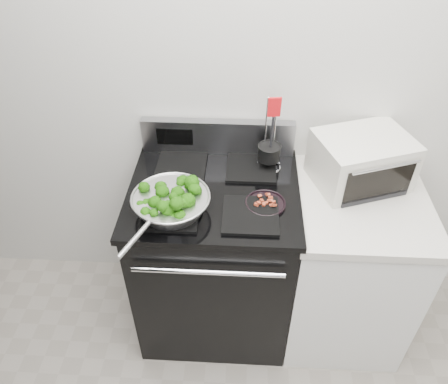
# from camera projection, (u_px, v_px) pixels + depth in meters

# --- Properties ---
(back_wall) EXTENTS (4.00, 0.02, 2.70)m
(back_wall) POSITION_uv_depth(u_px,v_px,m) (283.00, 77.00, 1.99)
(back_wall) COLOR beige
(back_wall) RESTS_ON ground
(gas_range) EXTENTS (0.79, 0.69, 1.13)m
(gas_range) POSITION_uv_depth(u_px,v_px,m) (215.00, 256.00, 2.31)
(gas_range) COLOR black
(gas_range) RESTS_ON floor
(counter) EXTENTS (0.62, 0.68, 0.92)m
(counter) POSITION_uv_depth(u_px,v_px,m) (345.00, 265.00, 2.29)
(counter) COLOR white
(counter) RESTS_ON floor
(skillet) EXTENTS (0.34, 0.52, 0.07)m
(skillet) POSITION_uv_depth(u_px,v_px,m) (171.00, 202.00, 1.86)
(skillet) COLOR silver
(skillet) RESTS_ON gas_range
(broccoli_pile) EXTENTS (0.27, 0.27, 0.09)m
(broccoli_pile) POSITION_uv_depth(u_px,v_px,m) (171.00, 198.00, 1.85)
(broccoli_pile) COLOR black
(broccoli_pile) RESTS_ON skillet
(bacon_plate) EXTENTS (0.18, 0.18, 0.04)m
(bacon_plate) POSITION_uv_depth(u_px,v_px,m) (265.00, 202.00, 1.91)
(bacon_plate) COLOR black
(bacon_plate) RESTS_ON gas_range
(utensil_holder) EXTENTS (0.13, 0.13, 0.39)m
(utensil_holder) POSITION_uv_depth(u_px,v_px,m) (269.00, 156.00, 2.09)
(utensil_holder) COLOR silver
(utensil_holder) RESTS_ON gas_range
(toaster_oven) EXTENTS (0.50, 0.44, 0.24)m
(toaster_oven) POSITION_uv_depth(u_px,v_px,m) (361.00, 161.00, 2.03)
(toaster_oven) COLOR beige
(toaster_oven) RESTS_ON counter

